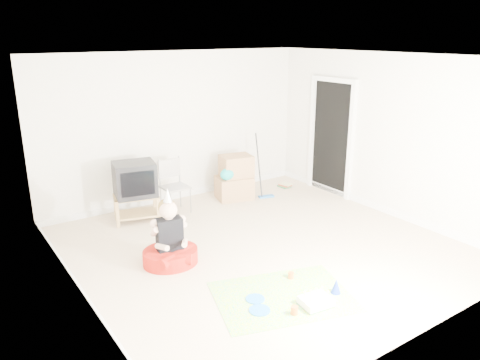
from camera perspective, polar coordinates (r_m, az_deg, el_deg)
ground at (r=6.67m, az=2.68°, el=-8.11°), size 5.00×5.00×0.00m
doorway_recess at (r=8.76m, az=11.09°, el=4.97°), size 0.02×0.90×2.05m
tv_stand at (r=7.62m, az=-12.50°, el=-3.06°), size 0.78×0.60×0.43m
crt_tv at (r=7.48m, az=-12.72°, el=0.11°), size 0.72×0.63×0.54m
folding_chair at (r=7.80m, az=-7.91°, el=-0.86°), size 0.42×0.40×0.91m
cardboard_boxes at (r=8.41m, az=-0.65°, el=0.23°), size 0.72×0.61×0.79m
floor_mop at (r=8.50m, az=3.24°, el=-0.44°), size 0.30×0.37×1.14m
book_pile at (r=9.18m, az=5.48°, el=-0.61°), size 0.20×0.24×0.08m
seated_woman at (r=6.18m, az=-8.52°, el=-8.15°), size 0.83×0.83×1.04m
party_mat at (r=5.53m, az=5.23°, el=-13.95°), size 1.80×1.52×0.01m
birthday_cake at (r=5.40m, az=9.24°, el=-14.46°), size 0.37×0.31×0.15m
blue_plate_near at (r=5.45m, az=1.86°, el=-14.28°), size 0.23×0.23×0.01m
blue_plate_far at (r=5.26m, az=2.39°, el=-15.57°), size 0.32×0.32×0.01m
orange_cup_near at (r=5.88m, az=6.23°, el=-11.48°), size 0.10×0.10×0.08m
orange_cup_far at (r=5.22m, az=6.64°, el=-15.50°), size 0.11×0.11×0.09m
blue_party_hat at (r=5.64m, az=11.63°, el=-12.56°), size 0.16×0.16×0.17m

